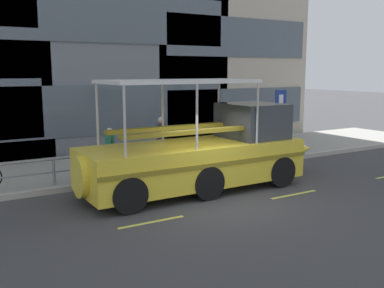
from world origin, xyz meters
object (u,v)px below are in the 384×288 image
at_px(duck_tour_boat, 208,154).
at_px(pedestrian_near_bow, 233,133).
at_px(pedestrian_mid_left, 161,135).
at_px(pedestrian_mid_right, 110,145).
at_px(parking_sign, 280,111).

relative_size(duck_tour_boat, pedestrian_near_bow, 5.66).
bearing_deg(pedestrian_mid_left, duck_tour_boat, -94.45).
relative_size(pedestrian_near_bow, pedestrian_mid_right, 1.00).
bearing_deg(pedestrian_mid_right, pedestrian_mid_left, 15.50).
relative_size(parking_sign, duck_tour_boat, 0.31).
height_order(parking_sign, pedestrian_mid_left, parking_sign).
xyz_separation_m(duck_tour_boat, pedestrian_mid_right, (-2.07, 3.18, -0.01)).
bearing_deg(pedestrian_mid_left, pedestrian_mid_right, -164.50).
bearing_deg(pedestrian_near_bow, parking_sign, -21.49).
distance_m(parking_sign, pedestrian_mid_left, 5.32).
xyz_separation_m(pedestrian_mid_left, pedestrian_mid_right, (-2.37, -0.66, -0.12)).
bearing_deg(pedestrian_near_bow, pedestrian_mid_right, -177.37).
relative_size(pedestrian_near_bow, pedestrian_mid_left, 0.89).
height_order(duck_tour_boat, pedestrian_mid_left, duck_tour_boat).
bearing_deg(duck_tour_boat, parking_sign, 26.35).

